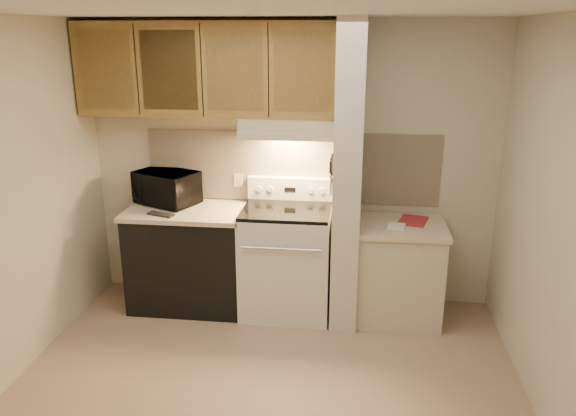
# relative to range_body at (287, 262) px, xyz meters

# --- Properties ---
(floor) EXTENTS (3.60, 3.60, 0.00)m
(floor) POSITION_rel_range_body_xyz_m (0.00, -1.16, -0.46)
(floor) COLOR tan
(floor) RESTS_ON ground
(ceiling) EXTENTS (3.60, 3.60, 0.00)m
(ceiling) POSITION_rel_range_body_xyz_m (0.00, -1.16, 2.04)
(ceiling) COLOR white
(ceiling) RESTS_ON wall_back
(wall_back) EXTENTS (3.60, 2.50, 0.02)m
(wall_back) POSITION_rel_range_body_xyz_m (0.00, 0.34, 0.79)
(wall_back) COLOR beige
(wall_back) RESTS_ON floor
(wall_left) EXTENTS (0.02, 3.00, 2.50)m
(wall_left) POSITION_rel_range_body_xyz_m (-1.80, -1.16, 0.79)
(wall_left) COLOR beige
(wall_left) RESTS_ON floor
(wall_right) EXTENTS (0.02, 3.00, 2.50)m
(wall_right) POSITION_rel_range_body_xyz_m (1.80, -1.16, 0.79)
(wall_right) COLOR beige
(wall_right) RESTS_ON floor
(backsplash) EXTENTS (2.60, 0.02, 0.63)m
(backsplash) POSITION_rel_range_body_xyz_m (0.00, 0.33, 0.78)
(backsplash) COLOR beige
(backsplash) RESTS_ON wall_back
(range_body) EXTENTS (0.76, 0.65, 0.92)m
(range_body) POSITION_rel_range_body_xyz_m (0.00, 0.00, 0.00)
(range_body) COLOR silver
(range_body) RESTS_ON floor
(oven_window) EXTENTS (0.50, 0.01, 0.30)m
(oven_window) POSITION_rel_range_body_xyz_m (0.00, -0.32, 0.04)
(oven_window) COLOR black
(oven_window) RESTS_ON range_body
(oven_handle) EXTENTS (0.65, 0.02, 0.02)m
(oven_handle) POSITION_rel_range_body_xyz_m (0.00, -0.35, 0.26)
(oven_handle) COLOR silver
(oven_handle) RESTS_ON range_body
(cooktop) EXTENTS (0.74, 0.64, 0.03)m
(cooktop) POSITION_rel_range_body_xyz_m (0.00, 0.00, 0.48)
(cooktop) COLOR black
(cooktop) RESTS_ON range_body
(range_backguard) EXTENTS (0.76, 0.08, 0.20)m
(range_backguard) POSITION_rel_range_body_xyz_m (0.00, 0.28, 0.59)
(range_backguard) COLOR silver
(range_backguard) RESTS_ON range_body
(range_display) EXTENTS (0.10, 0.01, 0.04)m
(range_display) POSITION_rel_range_body_xyz_m (0.00, 0.24, 0.59)
(range_display) COLOR black
(range_display) RESTS_ON range_backguard
(range_knob_left_outer) EXTENTS (0.05, 0.02, 0.05)m
(range_knob_left_outer) POSITION_rel_range_body_xyz_m (-0.28, 0.24, 0.59)
(range_knob_left_outer) COLOR silver
(range_knob_left_outer) RESTS_ON range_backguard
(range_knob_left_inner) EXTENTS (0.05, 0.02, 0.05)m
(range_knob_left_inner) POSITION_rel_range_body_xyz_m (-0.18, 0.24, 0.59)
(range_knob_left_inner) COLOR silver
(range_knob_left_inner) RESTS_ON range_backguard
(range_knob_right_inner) EXTENTS (0.05, 0.02, 0.05)m
(range_knob_right_inner) POSITION_rel_range_body_xyz_m (0.18, 0.24, 0.59)
(range_knob_right_inner) COLOR silver
(range_knob_right_inner) RESTS_ON range_backguard
(range_knob_right_outer) EXTENTS (0.05, 0.02, 0.05)m
(range_knob_right_outer) POSITION_rel_range_body_xyz_m (0.28, 0.24, 0.59)
(range_knob_right_outer) COLOR silver
(range_knob_right_outer) RESTS_ON range_backguard
(dishwasher_front) EXTENTS (1.00, 0.63, 0.87)m
(dishwasher_front) POSITION_rel_range_body_xyz_m (-0.88, 0.01, -0.03)
(dishwasher_front) COLOR black
(dishwasher_front) RESTS_ON floor
(left_countertop) EXTENTS (1.04, 0.67, 0.04)m
(left_countertop) POSITION_rel_range_body_xyz_m (-0.88, 0.01, 0.43)
(left_countertop) COLOR beige
(left_countertop) RESTS_ON dishwasher_front
(spoon_rest) EXTENTS (0.25, 0.15, 0.02)m
(spoon_rest) POSITION_rel_range_body_xyz_m (-1.04, -0.19, 0.46)
(spoon_rest) COLOR black
(spoon_rest) RESTS_ON left_countertop
(teal_jar) EXTENTS (0.12, 0.12, 0.10)m
(teal_jar) POSITION_rel_range_body_xyz_m (-1.23, 0.17, 0.50)
(teal_jar) COLOR #256058
(teal_jar) RESTS_ON left_countertop
(outlet) EXTENTS (0.08, 0.01, 0.12)m
(outlet) POSITION_rel_range_body_xyz_m (-0.48, 0.32, 0.64)
(outlet) COLOR beige
(outlet) RESTS_ON backsplash
(microwave) EXTENTS (0.63, 0.54, 0.29)m
(microwave) POSITION_rel_range_body_xyz_m (-1.10, 0.15, 0.60)
(microwave) COLOR black
(microwave) RESTS_ON left_countertop
(partition_pillar) EXTENTS (0.22, 0.70, 2.50)m
(partition_pillar) POSITION_rel_range_body_xyz_m (0.51, -0.01, 0.79)
(partition_pillar) COLOR beige
(partition_pillar) RESTS_ON floor
(pillar_trim) EXTENTS (0.01, 0.70, 0.04)m
(pillar_trim) POSITION_rel_range_body_xyz_m (0.39, -0.01, 0.84)
(pillar_trim) COLOR olive
(pillar_trim) RESTS_ON partition_pillar
(knife_strip) EXTENTS (0.02, 0.42, 0.04)m
(knife_strip) POSITION_rel_range_body_xyz_m (0.39, -0.06, 0.86)
(knife_strip) COLOR black
(knife_strip) RESTS_ON partition_pillar
(knife_blade_a) EXTENTS (0.01, 0.03, 0.16)m
(knife_blade_a) POSITION_rel_range_body_xyz_m (0.38, -0.22, 0.76)
(knife_blade_a) COLOR silver
(knife_blade_a) RESTS_ON knife_strip
(knife_handle_a) EXTENTS (0.02, 0.02, 0.10)m
(knife_handle_a) POSITION_rel_range_body_xyz_m (0.38, -0.21, 0.91)
(knife_handle_a) COLOR black
(knife_handle_a) RESTS_ON knife_strip
(knife_blade_b) EXTENTS (0.01, 0.04, 0.18)m
(knife_blade_b) POSITION_rel_range_body_xyz_m (0.38, -0.15, 0.75)
(knife_blade_b) COLOR silver
(knife_blade_b) RESTS_ON knife_strip
(knife_handle_b) EXTENTS (0.02, 0.02, 0.10)m
(knife_handle_b) POSITION_rel_range_body_xyz_m (0.38, -0.13, 0.91)
(knife_handle_b) COLOR black
(knife_handle_b) RESTS_ON knife_strip
(knife_blade_c) EXTENTS (0.01, 0.04, 0.20)m
(knife_blade_c) POSITION_rel_range_body_xyz_m (0.38, -0.06, 0.74)
(knife_blade_c) COLOR silver
(knife_blade_c) RESTS_ON knife_strip
(knife_handle_c) EXTENTS (0.02, 0.02, 0.10)m
(knife_handle_c) POSITION_rel_range_body_xyz_m (0.38, -0.06, 0.91)
(knife_handle_c) COLOR black
(knife_handle_c) RESTS_ON knife_strip
(knife_blade_d) EXTENTS (0.01, 0.04, 0.16)m
(knife_blade_d) POSITION_rel_range_body_xyz_m (0.38, 0.03, 0.76)
(knife_blade_d) COLOR silver
(knife_blade_d) RESTS_ON knife_strip
(knife_handle_d) EXTENTS (0.02, 0.02, 0.10)m
(knife_handle_d) POSITION_rel_range_body_xyz_m (0.38, 0.04, 0.91)
(knife_handle_d) COLOR black
(knife_handle_d) RESTS_ON knife_strip
(knife_blade_e) EXTENTS (0.01, 0.04, 0.18)m
(knife_blade_e) POSITION_rel_range_body_xyz_m (0.38, 0.11, 0.75)
(knife_blade_e) COLOR silver
(knife_blade_e) RESTS_ON knife_strip
(knife_handle_e) EXTENTS (0.02, 0.02, 0.10)m
(knife_handle_e) POSITION_rel_range_body_xyz_m (0.38, 0.09, 0.91)
(knife_handle_e) COLOR black
(knife_handle_e) RESTS_ON knife_strip
(oven_mitt) EXTENTS (0.03, 0.10, 0.24)m
(oven_mitt) POSITION_rel_range_body_xyz_m (0.38, 0.17, 0.71)
(oven_mitt) COLOR gray
(oven_mitt) RESTS_ON partition_pillar
(right_cab_base) EXTENTS (0.70, 0.60, 0.81)m
(right_cab_base) POSITION_rel_range_body_xyz_m (0.97, -0.01, -0.06)
(right_cab_base) COLOR beige
(right_cab_base) RESTS_ON floor
(right_countertop) EXTENTS (0.74, 0.64, 0.04)m
(right_countertop) POSITION_rel_range_body_xyz_m (0.97, -0.01, 0.37)
(right_countertop) COLOR beige
(right_countertop) RESTS_ON right_cab_base
(red_folder) EXTENTS (0.29, 0.34, 0.01)m
(red_folder) POSITION_rel_range_body_xyz_m (1.07, 0.09, 0.39)
(red_folder) COLOR #AE2930
(red_folder) RESTS_ON right_countertop
(white_box) EXTENTS (0.15, 0.11, 0.04)m
(white_box) POSITION_rel_range_body_xyz_m (0.92, -0.11, 0.41)
(white_box) COLOR white
(white_box) RESTS_ON right_countertop
(range_hood) EXTENTS (0.78, 0.44, 0.15)m
(range_hood) POSITION_rel_range_body_xyz_m (0.00, 0.12, 1.17)
(range_hood) COLOR beige
(range_hood) RESTS_ON upper_cabinets
(hood_lip) EXTENTS (0.78, 0.04, 0.06)m
(hood_lip) POSITION_rel_range_body_xyz_m (0.00, -0.08, 1.12)
(hood_lip) COLOR beige
(hood_lip) RESTS_ON range_hood
(upper_cabinets) EXTENTS (2.18, 0.33, 0.77)m
(upper_cabinets) POSITION_rel_range_body_xyz_m (-0.69, 0.17, 1.62)
(upper_cabinets) COLOR olive
(upper_cabinets) RESTS_ON wall_back
(cab_door_a) EXTENTS (0.46, 0.01, 0.63)m
(cab_door_a) POSITION_rel_range_body_xyz_m (-1.51, 0.01, 1.62)
(cab_door_a) COLOR olive
(cab_door_a) RESTS_ON upper_cabinets
(cab_gap_a) EXTENTS (0.01, 0.01, 0.73)m
(cab_gap_a) POSITION_rel_range_body_xyz_m (-1.23, 0.01, 1.62)
(cab_gap_a) COLOR black
(cab_gap_a) RESTS_ON upper_cabinets
(cab_door_b) EXTENTS (0.46, 0.01, 0.63)m
(cab_door_b) POSITION_rel_range_body_xyz_m (-0.96, 0.01, 1.62)
(cab_door_b) COLOR olive
(cab_door_b) RESTS_ON upper_cabinets
(cab_gap_b) EXTENTS (0.01, 0.01, 0.73)m
(cab_gap_b) POSITION_rel_range_body_xyz_m (-0.69, 0.01, 1.62)
(cab_gap_b) COLOR black
(cab_gap_b) RESTS_ON upper_cabinets
(cab_door_c) EXTENTS (0.46, 0.01, 0.63)m
(cab_door_c) POSITION_rel_range_body_xyz_m (-0.42, 0.01, 1.62)
(cab_door_c) COLOR olive
(cab_door_c) RESTS_ON upper_cabinets
(cab_gap_c) EXTENTS (0.01, 0.01, 0.73)m
(cab_gap_c) POSITION_rel_range_body_xyz_m (-0.14, 0.01, 1.62)
(cab_gap_c) COLOR black
(cab_gap_c) RESTS_ON upper_cabinets
(cab_door_d) EXTENTS (0.46, 0.01, 0.63)m
(cab_door_d) POSITION_rel_range_body_xyz_m (0.13, 0.01, 1.62)
(cab_door_d) COLOR olive
(cab_door_d) RESTS_ON upper_cabinets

